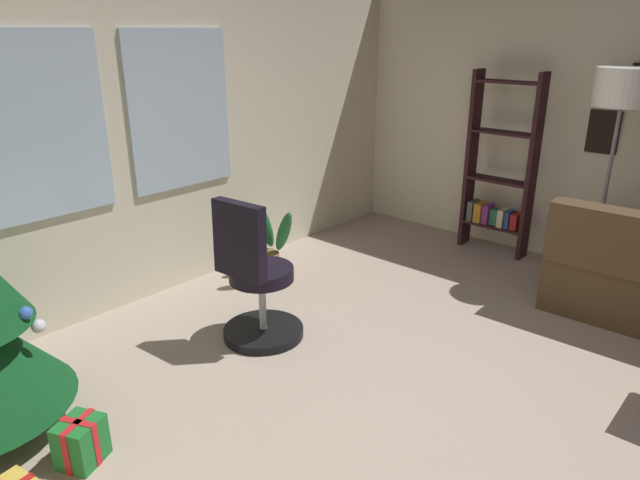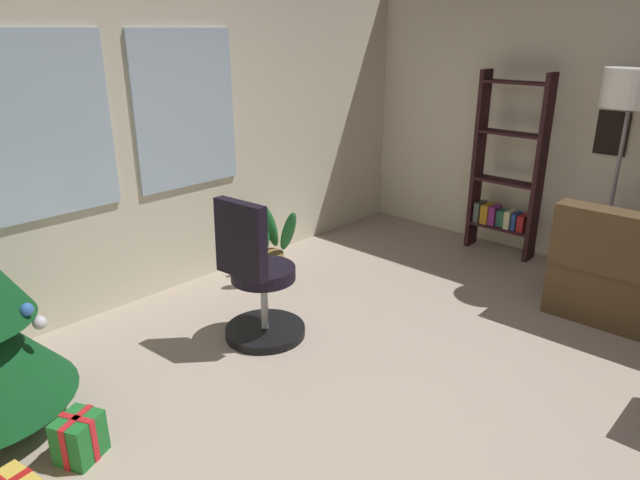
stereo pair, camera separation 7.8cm
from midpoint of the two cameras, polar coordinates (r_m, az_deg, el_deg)
name	(u,v)px [view 1 (the left image)]	position (r m, az deg, el deg)	size (l,w,h in m)	color
ground_plane	(471,429)	(3.41, 14.21, -17.87)	(5.42, 5.39, 0.10)	tan
wall_back_with_windows	(161,128)	(4.63, -16.17, 10.73)	(5.42, 0.12, 2.61)	beige
gift_box_green	(81,442)	(3.22, -23.54, -18.06)	(0.26, 0.25, 0.24)	#1E722D
office_chair	(256,286)	(3.86, -7.01, -4.64)	(0.56, 0.56, 1.02)	black
bookshelf	(499,176)	(5.58, 17.10, 6.14)	(0.18, 0.64, 1.69)	black
floor_lamp	(622,99)	(4.89, 27.64, 12.38)	(0.42, 0.42, 1.76)	slate
potted_plant	(266,249)	(4.88, -5.88, -0.88)	(0.45, 0.38, 0.65)	olive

